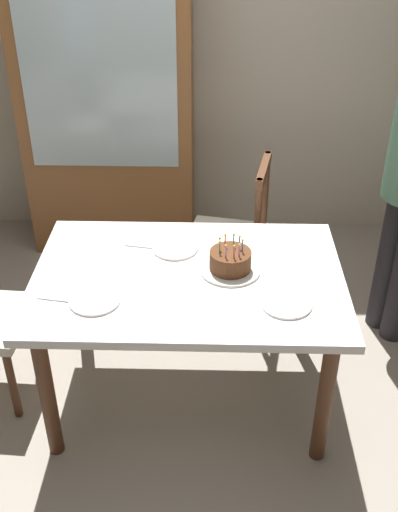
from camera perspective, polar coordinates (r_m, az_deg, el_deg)
ground at (r=3.26m, az=-0.90°, el=-12.64°), size 6.40×6.40×0.00m
back_wall at (r=4.27m, az=-0.02°, el=18.84°), size 6.40×0.10×2.60m
dining_table at (r=2.84m, az=-1.01°, el=-3.33°), size 1.41×0.96×0.75m
birthday_cake at (r=2.78m, az=2.93°, el=-0.57°), size 0.28×0.28×0.17m
plate_near_celebrant at (r=2.65m, az=-9.69°, el=-4.09°), size 0.22×0.22×0.01m
plate_far_side at (r=2.96m, az=-2.23°, el=0.74°), size 0.22×0.22×0.01m
plate_near_guest at (r=2.62m, az=8.11°, el=-4.39°), size 0.22×0.22×0.01m
fork_near_celebrant at (r=2.69m, az=-13.03°, el=-3.99°), size 0.18×0.04×0.01m
fork_far_side at (r=2.99m, az=-5.27°, el=0.88°), size 0.18×0.05×0.01m
chair_spindle_back at (r=3.60m, az=2.96°, el=1.55°), size 0.51×0.51×0.95m
china_cabinet at (r=4.14m, az=-8.44°, el=13.06°), size 1.10×0.45×1.90m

